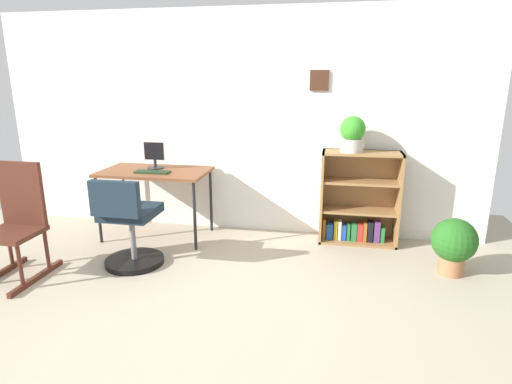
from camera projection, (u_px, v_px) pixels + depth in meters
ground_plane at (161, 337)px, 2.75m from camera, size 6.24×6.24×0.00m
wall_back at (235, 124)px, 4.48m from camera, size 5.20×0.12×2.31m
desk at (155, 175)px, 4.32m from camera, size 1.09×0.62×0.71m
monitor at (154, 156)px, 4.36m from camera, size 0.21×0.17×0.27m
keyboard at (152, 172)px, 4.19m from camera, size 0.35×0.12×0.02m
office_chair at (129, 228)px, 3.68m from camera, size 0.52×0.55×0.83m
rocking_chair at (17, 221)px, 3.50m from camera, size 0.42×0.64×0.96m
bookshelf_low at (358, 203)px, 4.26m from camera, size 0.77×0.30×0.93m
potted_plant_on_shelf at (352, 134)px, 4.04m from camera, size 0.24×0.24×0.34m
potted_plant_floor at (454, 243)px, 3.56m from camera, size 0.37×0.37×0.49m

